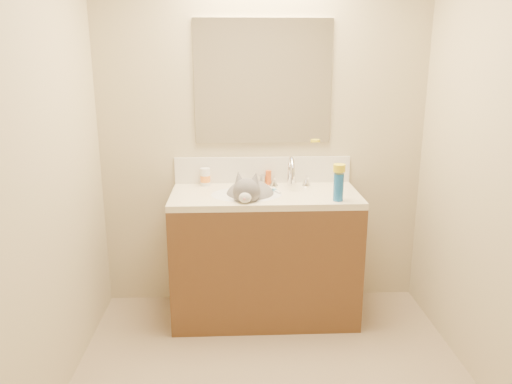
{
  "coord_description": "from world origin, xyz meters",
  "views": [
    {
      "loc": [
        -0.19,
        -2.09,
        1.71
      ],
      "look_at": [
        -0.06,
        0.92,
        0.88
      ],
      "focal_mm": 35.0,
      "sensor_mm": 36.0,
      "label": 1
    }
  ],
  "objects": [
    {
      "name": "spray_can",
      "position": [
        0.43,
        0.78,
        0.94
      ],
      "size": [
        0.07,
        0.07,
        0.17
      ],
      "primitive_type": "cylinder",
      "rotation": [
        0.0,
        0.0,
        0.08
      ],
      "color": "#1759A6",
      "rests_on": "counter_slab"
    },
    {
      "name": "pill_bottle",
      "position": [
        -0.39,
        1.18,
        0.92
      ],
      "size": [
        0.08,
        0.08,
        0.12
      ],
      "primitive_type": "cylinder",
      "rotation": [
        0.0,
        0.0,
        0.21
      ],
      "color": "silver",
      "rests_on": "counter_slab"
    },
    {
      "name": "basin",
      "position": [
        -0.12,
        0.94,
        0.79
      ],
      "size": [
        0.45,
        0.36,
        0.14
      ],
      "primitive_type": "ellipsoid",
      "color": "white",
      "rests_on": "vanity_cabinet"
    },
    {
      "name": "room_shell",
      "position": [
        0.0,
        0.0,
        1.49
      ],
      "size": [
        2.24,
        2.54,
        2.52
      ],
      "color": "tan",
      "rests_on": "ground"
    },
    {
      "name": "silver_jar",
      "position": [
        -0.01,
        1.19,
        0.89
      ],
      "size": [
        0.07,
        0.07,
        0.06
      ],
      "primitive_type": "cylinder",
      "rotation": [
        0.0,
        0.0,
        -0.36
      ],
      "color": "#B7B7BC",
      "rests_on": "counter_slab"
    },
    {
      "name": "counter_slab",
      "position": [
        0.0,
        0.97,
        0.84
      ],
      "size": [
        1.2,
        0.55,
        0.04
      ],
      "primitive_type": "cube",
      "color": "beige",
      "rests_on": "vanity_cabinet"
    },
    {
      "name": "cat",
      "position": [
        -0.1,
        0.94,
        0.84
      ],
      "size": [
        0.37,
        0.47,
        0.34
      ],
      "rotation": [
        0.0,
        0.0,
        -0.16
      ],
      "color": "#565456",
      "rests_on": "basin"
    },
    {
      "name": "backsplash",
      "position": [
        0.0,
        1.24,
        0.95
      ],
      "size": [
        1.2,
        0.02,
        0.18
      ],
      "primitive_type": "cube",
      "color": "silver",
      "rests_on": "counter_slab"
    },
    {
      "name": "toothbrush",
      "position": [
        0.06,
        1.01,
        0.87
      ],
      "size": [
        0.07,
        0.15,
        0.01
      ],
      "primitive_type": "cube",
      "rotation": [
        0.0,
        0.0,
        0.4
      ],
      "color": "silver",
      "rests_on": "counter_slab"
    },
    {
      "name": "mirror",
      "position": [
        0.0,
        1.24,
        1.54
      ],
      "size": [
        0.9,
        0.02,
        0.8
      ],
      "primitive_type": "cube",
      "color": "white",
      "rests_on": "room_shell"
    },
    {
      "name": "faucet",
      "position": [
        0.18,
        1.11,
        0.95
      ],
      "size": [
        0.28,
        0.2,
        0.21
      ],
      "color": "silver",
      "rests_on": "counter_slab"
    },
    {
      "name": "spray_cap",
      "position": [
        0.43,
        0.78,
        1.06
      ],
      "size": [
        0.08,
        0.08,
        0.04
      ],
      "primitive_type": "cylinder",
      "rotation": [
        0.0,
        0.0,
        0.08
      ],
      "color": "yellow",
      "rests_on": "spray_can"
    },
    {
      "name": "amber_bottle",
      "position": [
        0.04,
        1.19,
        0.91
      ],
      "size": [
        0.05,
        0.05,
        0.1
      ],
      "primitive_type": "cylinder",
      "rotation": [
        0.0,
        0.0,
        0.25
      ],
      "color": "#CE5318",
      "rests_on": "counter_slab"
    },
    {
      "name": "toothbrush_head",
      "position": [
        0.06,
        1.01,
        0.87
      ],
      "size": [
        0.03,
        0.03,
        0.02
      ],
      "primitive_type": "cube",
      "rotation": [
        0.0,
        0.0,
        0.4
      ],
      "color": "#6EBBEB",
      "rests_on": "counter_slab"
    },
    {
      "name": "pill_label",
      "position": [
        -0.39,
        1.18,
        0.91
      ],
      "size": [
        0.08,
        0.08,
        0.04
      ],
      "primitive_type": "cylinder",
      "rotation": [
        0.0,
        0.0,
        0.21
      ],
      "color": "orange",
      "rests_on": "pill_bottle"
    },
    {
      "name": "vanity_cabinet",
      "position": [
        0.0,
        0.97,
        0.41
      ],
      "size": [
        1.2,
        0.55,
        0.82
      ],
      "primitive_type": "cube",
      "color": "#52341C",
      "rests_on": "ground"
    }
  ]
}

